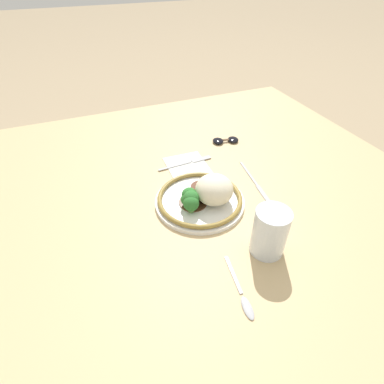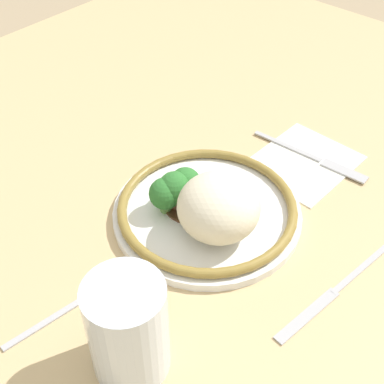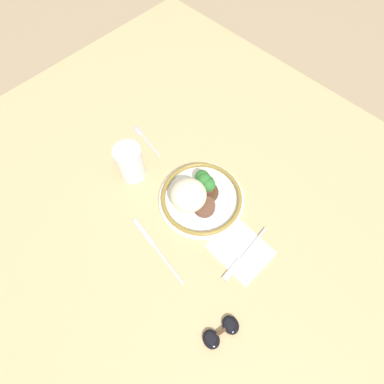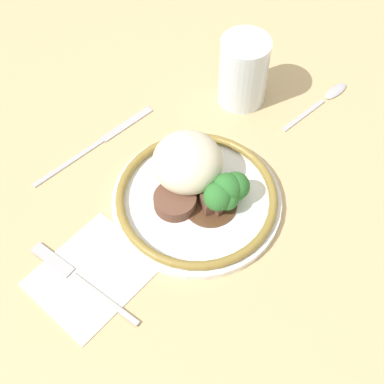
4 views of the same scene
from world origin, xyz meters
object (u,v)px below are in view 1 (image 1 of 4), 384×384
juice_glass (269,234)px  sunglasses (226,140)px  plate (203,196)px  spoon (244,299)px  fork (190,162)px  knife (257,184)px

juice_glass → sunglasses: juice_glass is taller
plate → spoon: plate is taller
fork → juice_glass: bearing=-89.3°
spoon → juice_glass: bearing=137.9°
spoon → sunglasses: size_ratio=1.53×
juice_glass → sunglasses: bearing=163.7°
knife → spoon: spoon is taller
juice_glass → knife: size_ratio=0.52×
juice_glass → sunglasses: size_ratio=1.16×
fork → knife: 0.22m
juice_glass → spoon: (0.09, -0.11, -0.05)m
plate → juice_glass: bearing=19.7°
plate → spoon: 0.28m
fork → sunglasses: (-0.07, 0.16, 0.00)m
juice_glass → fork: (-0.38, -0.03, -0.05)m
juice_glass → fork: juice_glass is taller
knife → sunglasses: size_ratio=2.24×
juice_glass → sunglasses: 0.48m
plate → knife: (-0.02, 0.17, -0.03)m
plate → spoon: (0.28, -0.04, -0.02)m
fork → knife: bearing=-56.2°
juice_glass → spoon: size_ratio=0.76×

